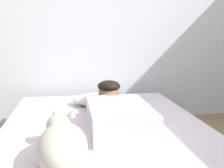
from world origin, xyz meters
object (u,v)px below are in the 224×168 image
at_px(pillow, 100,99).
at_px(person_lying, 116,110).
at_px(coffee_cup, 125,102).
at_px(dog, 62,143).
at_px(cell_phone, 100,142).
at_px(bed, 105,146).

xyz_separation_m(pillow, person_lying, (0.06, -0.57, 0.05)).
xyz_separation_m(pillow, coffee_cup, (0.23, -0.07, -0.02)).
distance_m(dog, cell_phone, 0.32).
height_order(bed, dog, dog).
bearing_deg(cell_phone, person_lying, 65.49).
height_order(bed, pillow, pillow).
bearing_deg(coffee_cup, bed, -116.54).
xyz_separation_m(bed, pillow, (0.02, 0.58, 0.23)).
distance_m(pillow, coffee_cup, 0.24).
distance_m(bed, dog, 0.69).
bearing_deg(person_lying, cell_phone, -114.51).
bearing_deg(pillow, dog, -106.05).
distance_m(person_lying, cell_phone, 0.40).
bearing_deg(dog, coffee_cup, 62.25).
xyz_separation_m(person_lying, dog, (-0.39, -0.56, -0.00)).
relative_size(bed, dog, 3.56).
relative_size(person_lying, cell_phone, 6.57).
relative_size(coffee_cup, cell_phone, 0.89).
height_order(pillow, coffee_cup, pillow).
distance_m(person_lying, dog, 0.68).
xyz_separation_m(bed, cell_phone, (-0.08, -0.34, 0.18)).
bearing_deg(pillow, coffee_cup, -17.71).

